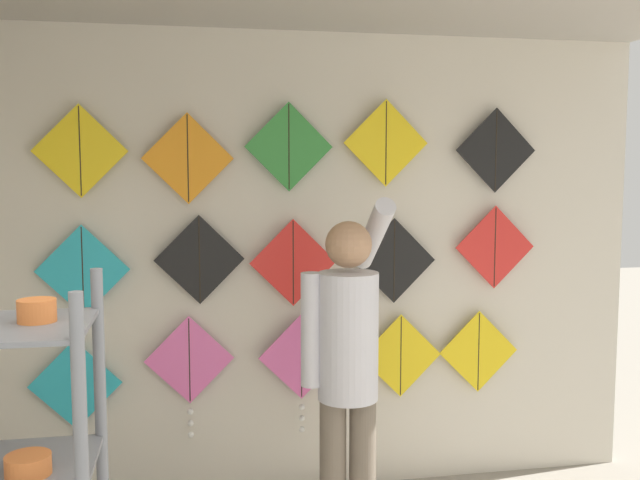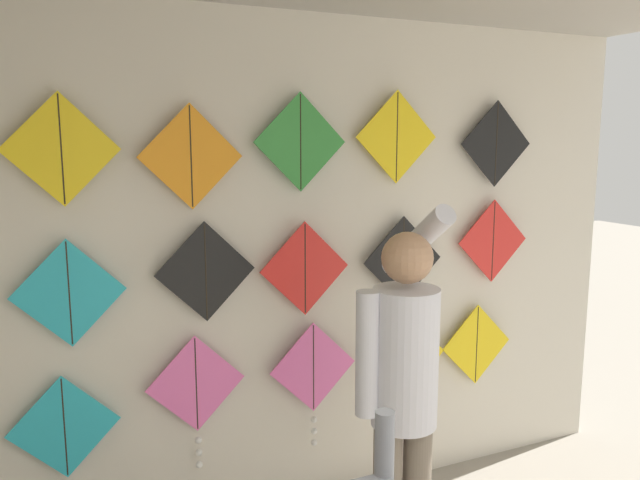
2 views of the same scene
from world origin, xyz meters
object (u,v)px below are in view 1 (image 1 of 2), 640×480
at_px(kite_6, 199,260).
at_px(kite_12, 289,147).
at_px(kite_13, 386,143).
at_px(kite_8, 394,261).
at_px(shopkeeper, 348,360).
at_px(kite_2, 302,363).
at_px(kite_3, 401,356).
at_px(kite_4, 478,352).
at_px(kite_10, 80,151).
at_px(kite_0, 76,392).
at_px(kite_1, 190,367).
at_px(kite_11, 188,158).
at_px(kite_7, 293,263).
at_px(kite_9, 495,247).
at_px(kite_5, 83,270).
at_px(kite_14, 496,150).

bearing_deg(kite_6, kite_12, 0.00).
bearing_deg(kite_13, kite_8, 0.00).
distance_m(shopkeeper, kite_2, 0.82).
height_order(kite_3, kite_4, kite_4).
height_order(kite_2, kite_10, kite_10).
xyz_separation_m(kite_0, kite_6, (0.71, 0.00, 0.75)).
xyz_separation_m(shopkeeper, kite_13, (0.41, 0.78, 1.10)).
distance_m(kite_1, kite_13, 1.77).
bearing_deg(kite_11, kite_7, 0.00).
bearing_deg(kite_1, kite_2, 0.00).
height_order(kite_9, kite_13, kite_13).
distance_m(kite_6, kite_9, 1.83).
xyz_separation_m(kite_0, kite_5, (0.06, 0.00, 0.70)).
xyz_separation_m(kite_8, kite_14, (0.65, 0.00, 0.67)).
bearing_deg(kite_12, kite_7, 0.00).
xyz_separation_m(kite_10, kite_11, (0.59, 0.00, -0.04)).
distance_m(kite_10, kite_11, 0.59).
distance_m(kite_11, kite_13, 1.18).
distance_m(kite_5, kite_6, 0.65).
xyz_separation_m(shopkeeper, kite_10, (-1.35, 0.78, 1.05)).
distance_m(kite_7, kite_12, 0.69).
bearing_deg(kite_7, kite_9, 0.00).
distance_m(kite_4, kite_6, 1.85).
relative_size(kite_0, kite_10, 1.40).
distance_m(kite_2, kite_14, 1.78).
distance_m(kite_11, kite_14, 1.88).
distance_m(kite_6, kite_13, 1.31).
bearing_deg(kite_3, kite_10, 180.00).
relative_size(kite_6, kite_9, 1.00).
relative_size(shopkeeper, kite_12, 3.54).
height_order(shopkeeper, kite_8, shopkeeper).
bearing_deg(kite_5, kite_6, 0.00).
bearing_deg(kite_10, kite_8, 0.00).
bearing_deg(kite_1, kite_7, 0.10).
bearing_deg(kite_5, kite_0, -178.97).
relative_size(kite_8, kite_13, 1.00).
bearing_deg(kite_12, kite_2, -0.88).
relative_size(kite_2, kite_11, 1.40).
bearing_deg(kite_5, kite_12, 0.00).
distance_m(kite_1, kite_9, 2.02).
bearing_deg(kite_10, kite_4, 0.00).
bearing_deg(kite_10, kite_7, 0.00).
height_order(kite_9, kite_14, kite_14).
height_order(kite_11, kite_14, kite_14).
relative_size(kite_2, kite_5, 1.40).
height_order(shopkeeper, kite_9, shopkeeper).
bearing_deg(kite_4, shopkeeper, -142.86).
distance_m(shopkeeper, kite_4, 1.31).
relative_size(kite_0, kite_9, 1.40).
bearing_deg(kite_13, kite_6, 180.00).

